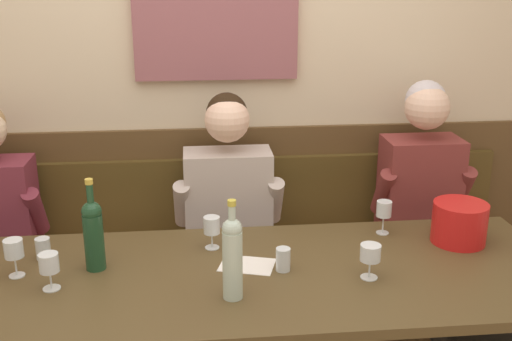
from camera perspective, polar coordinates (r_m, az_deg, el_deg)
room_wall_back at (r=3.15m, az=-3.81°, el=9.66°), size 6.80×0.12×2.80m
wood_wainscot_panel at (r=3.33m, az=-3.47°, el=-5.25°), size 6.80×0.03×1.09m
wall_bench at (r=3.26m, az=-3.21°, el=-10.97°), size 2.92×0.42×0.94m
dining_table at (r=2.45m, az=-2.55°, el=-10.85°), size 2.62×0.88×0.75m
person_left_seat at (r=2.77m, az=-2.09°, el=-8.25°), size 0.52×1.32×1.31m
person_center_right_seat at (r=2.99m, az=16.71°, el=-6.28°), size 0.48×1.32×1.35m
ice_bucket at (r=2.78m, az=18.18°, el=-4.58°), size 0.23×0.23×0.18m
wine_bottle_clear_water at (r=2.18m, az=-2.18°, el=-7.80°), size 0.07×0.07×0.37m
wine_bottle_amber_mid at (r=2.46m, az=-14.72°, el=-5.52°), size 0.08×0.08×0.37m
wine_glass_near_bucket at (r=2.38m, az=10.46°, el=-7.54°), size 0.08×0.08×0.14m
wine_glass_mid_left at (r=2.58m, az=-4.09°, el=-5.20°), size 0.07×0.07×0.14m
wine_glass_by_bottle at (r=2.52m, az=-21.36°, el=-6.86°), size 0.07×0.07×0.15m
wine_glass_center_front at (r=2.77m, az=11.67°, el=-3.63°), size 0.07×0.07×0.15m
wine_glass_mid_right at (r=2.38m, az=-18.47°, el=-8.23°), size 0.07×0.07×0.14m
water_tumbler_center at (r=2.42m, az=2.51°, el=-8.16°), size 0.06×0.06×0.09m
water_tumbler_left at (r=2.65m, az=-18.97°, el=-6.78°), size 0.06×0.06×0.09m
tasting_sheet_left_guest at (r=2.47m, az=-0.82°, el=-8.67°), size 0.24×0.20×0.00m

